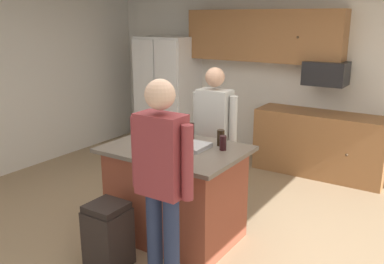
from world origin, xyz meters
TOP-DOWN VIEW (x-y plane):
  - floor at (0.00, 0.00)m, footprint 7.04×7.04m
  - back_wall at (0.00, 2.80)m, footprint 6.40×0.10m
  - cabinet_run_upper at (-0.40, 2.60)m, footprint 2.40×0.38m
  - cabinet_run_lower at (0.60, 2.48)m, footprint 1.80×0.63m
  - refrigerator at (-2.00, 2.38)m, footprint 0.91×0.76m
  - microwave_over_range at (0.60, 2.50)m, footprint 0.56×0.40m
  - kitchen_island at (-0.09, -0.11)m, footprint 1.34×0.97m
  - person_host_foreground at (0.33, -0.87)m, footprint 0.57×0.23m
  - person_guest_by_door at (-0.13, 0.73)m, footprint 0.57×0.22m
  - tumbler_amber at (0.35, 0.07)m, footprint 0.07×0.07m
  - glass_stout_tall at (-0.11, 0.22)m, footprint 0.06×0.06m
  - glass_dark_ale at (0.26, 0.19)m, footprint 0.07×0.07m
  - glass_short_whisky at (-0.50, 0.08)m, footprint 0.07×0.07m
  - serving_tray at (-0.01, -0.04)m, footprint 0.44×0.30m
  - trash_bin at (-0.29, -0.88)m, footprint 0.34×0.34m

SIDE VIEW (x-z plane):
  - floor at x=0.00m, z-range 0.00..0.00m
  - trash_bin at x=-0.29m, z-range 0.00..0.61m
  - cabinet_run_lower at x=0.60m, z-range 0.00..0.90m
  - kitchen_island at x=-0.09m, z-range 0.01..0.97m
  - refrigerator at x=-2.00m, z-range 0.00..1.89m
  - person_guest_by_door at x=-0.13m, z-range 0.13..1.79m
  - serving_tray at x=-0.01m, z-range 0.96..1.01m
  - person_host_foreground at x=0.33m, z-range 0.14..1.90m
  - tumbler_amber at x=0.35m, z-range 0.96..1.11m
  - glass_short_whisky at x=-0.50m, z-range 0.96..1.12m
  - glass_dark_ale at x=0.26m, z-range 0.96..1.12m
  - glass_stout_tall at x=-0.11m, z-range 0.96..1.13m
  - back_wall at x=0.00m, z-range 0.00..2.60m
  - microwave_over_range at x=0.60m, z-range 1.29..1.61m
  - cabinet_run_upper at x=-0.40m, z-range 1.55..2.30m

